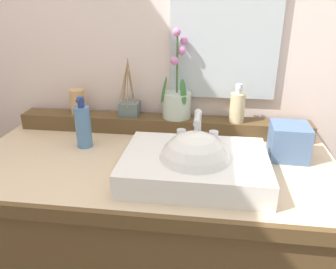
% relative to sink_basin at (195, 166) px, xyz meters
% --- Properties ---
extents(vanity_cabinet, '(1.29, 0.66, 0.87)m').
position_rel_sink_basin_xyz_m(vanity_cabinet, '(-0.16, 0.11, -0.47)').
color(vanity_cabinet, brown).
rests_on(vanity_cabinet, ground).
extents(back_ledge, '(1.22, 0.10, 0.07)m').
position_rel_sink_basin_xyz_m(back_ledge, '(-0.16, 0.37, -0.01)').
color(back_ledge, brown).
rests_on(back_ledge, vanity_cabinet).
extents(sink_basin, '(0.45, 0.33, 0.26)m').
position_rel_sink_basin_xyz_m(sink_basin, '(0.00, 0.00, 0.00)').
color(sink_basin, white).
rests_on(sink_basin, vanity_cabinet).
extents(potted_plant, '(0.13, 0.12, 0.36)m').
position_rel_sink_basin_xyz_m(potted_plant, '(-0.10, 0.38, 0.10)').
color(potted_plant, silver).
rests_on(potted_plant, back_ledge).
extents(soap_dispenser, '(0.06, 0.06, 0.15)m').
position_rel_sink_basin_xyz_m(soap_dispenser, '(0.15, 0.36, 0.09)').
color(soap_dispenser, beige).
rests_on(soap_dispenser, back_ledge).
extents(tumbler_cup, '(0.06, 0.06, 0.11)m').
position_rel_sink_basin_xyz_m(tumbler_cup, '(-0.53, 0.37, 0.08)').
color(tumbler_cup, tan).
rests_on(tumbler_cup, back_ledge).
extents(reed_diffuser, '(0.08, 0.10, 0.24)m').
position_rel_sink_basin_xyz_m(reed_diffuser, '(-0.30, 0.38, 0.06)').
color(reed_diffuser, slate).
rests_on(reed_diffuser, back_ledge).
extents(lotion_bottle, '(0.06, 0.06, 0.20)m').
position_rel_sink_basin_xyz_m(lotion_bottle, '(-0.43, 0.19, 0.04)').
color(lotion_bottle, '#527EB1').
rests_on(lotion_bottle, vanity_cabinet).
extents(tissue_box, '(0.13, 0.13, 0.12)m').
position_rel_sink_basin_xyz_m(tissue_box, '(0.32, 0.19, 0.02)').
color(tissue_box, '#53719D').
rests_on(tissue_box, vanity_cabinet).
extents(mirror, '(0.43, 0.02, 0.52)m').
position_rel_sink_basin_xyz_m(mirror, '(0.08, 0.43, 0.36)').
color(mirror, silver).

